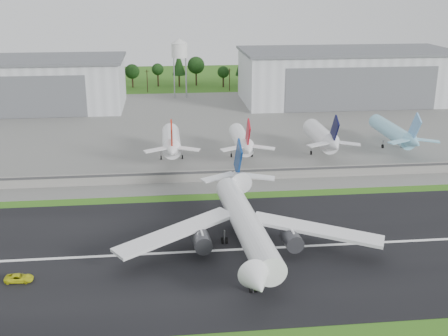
{
  "coord_description": "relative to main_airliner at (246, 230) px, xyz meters",
  "views": [
    {
      "loc": [
        -13.87,
        -99.61,
        55.31
      ],
      "look_at": [
        1.45,
        40.0,
        9.0
      ],
      "focal_mm": 45.0,
      "sensor_mm": 36.0,
      "label": 1
    }
  ],
  "objects": [
    {
      "name": "ground_vehicle",
      "position": [
        -45.84,
        -8.6,
        -4.04
      ],
      "size": [
        5.55,
        2.76,
        1.51
      ],
      "primitive_type": "imported",
      "rotation": [
        0.0,
        0.0,
        1.52
      ],
      "color": "#D0D318",
      "rests_on": "runway"
    },
    {
      "name": "water_tower",
      "position": [
        -7.88,
        175.44,
        19.66
      ],
      "size": [
        8.4,
        8.4,
        29.4
      ],
      "color": "#99999E",
      "rests_on": "ground"
    },
    {
      "name": "blast_fence",
      "position": [
        -2.88,
        45.42,
        -3.09
      ],
      "size": [
        240.0,
        0.61,
        3.5
      ],
      "color": "gray",
      "rests_on": "ground"
    },
    {
      "name": "runway",
      "position": [
        -2.88,
        0.44,
        -4.84
      ],
      "size": [
        320.0,
        60.0,
        0.1
      ],
      "primitive_type": "cube",
      "color": "black",
      "rests_on": "ground"
    },
    {
      "name": "hangar_west",
      "position": [
        -82.88,
        155.35,
        6.74
      ],
      "size": [
        97.0,
        44.0,
        23.2
      ],
      "color": "silver",
      "rests_on": "ground"
    },
    {
      "name": "parked_jet_red_b",
      "position": [
        8.68,
        66.96,
        1.08
      ],
      "size": [
        7.36,
        31.29,
        16.46
      ],
      "color": "white",
      "rests_on": "ground"
    },
    {
      "name": "ground",
      "position": [
        -2.88,
        -9.56,
        -4.89
      ],
      "size": [
        600.0,
        600.0,
        0.0
      ],
      "primitive_type": "plane",
      "color": "#235714",
      "rests_on": "ground"
    },
    {
      "name": "apron",
      "position": [
        -2.88,
        110.44,
        -4.84
      ],
      "size": [
        320.0,
        150.0,
        0.1
      ],
      "primitive_type": "cube",
      "color": "slate",
      "rests_on": "ground"
    },
    {
      "name": "main_airliner",
      "position": [
        0.0,
        0.0,
        0.0
      ],
      "size": [
        57.16,
        59.25,
        18.17
      ],
      "rotation": [
        0.0,
        0.0,
        3.21
      ],
      "color": "white",
      "rests_on": "runway"
    },
    {
      "name": "hangar_east",
      "position": [
        72.12,
        155.35,
        7.73
      ],
      "size": [
        102.0,
        47.0,
        25.2
      ],
      "color": "silver",
      "rests_on": "ground"
    },
    {
      "name": "runway_centerline",
      "position": [
        -2.88,
        0.44,
        -4.78
      ],
      "size": [
        220.0,
        1.0,
        0.02
      ],
      "primitive_type": "cube",
      "color": "white",
      "rests_on": "runway"
    },
    {
      "name": "parked_jet_navy",
      "position": [
        35.93,
        67.03,
        1.51
      ],
      "size": [
        7.36,
        31.29,
        16.92
      ],
      "color": "white",
      "rests_on": "ground"
    },
    {
      "name": "treeline",
      "position": [
        -2.88,
        205.44,
        -4.89
      ],
      "size": [
        320.0,
        16.0,
        22.0
      ],
      "primitive_type": null,
      "color": "black",
      "rests_on": "ground"
    },
    {
      "name": "utility_poles",
      "position": [
        -2.88,
        190.44,
        -4.89
      ],
      "size": [
        230.0,
        3.0,
        12.0
      ],
      "primitive_type": null,
      "color": "black",
      "rests_on": "ground"
    },
    {
      "name": "parked_jet_skyblue",
      "position": [
        63.01,
        71.97,
        1.07
      ],
      "size": [
        7.36,
        37.29,
        16.51
      ],
      "color": "#86CDE8",
      "rests_on": "ground"
    },
    {
      "name": "parked_jet_red_a",
      "position": [
        -14.62,
        67.01,
        1.37
      ],
      "size": [
        7.36,
        31.29,
        16.78
      ],
      "color": "white",
      "rests_on": "ground"
    }
  ]
}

